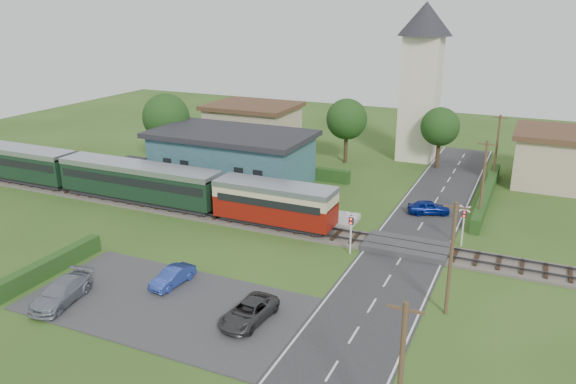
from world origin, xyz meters
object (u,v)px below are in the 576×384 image
at_px(equipment_hut, 132,172).
at_px(pedestrian_far, 162,180).
at_px(train, 112,177).
at_px(house_west, 253,125).
at_px(car_on_road, 429,207).
at_px(house_east, 559,158).
at_px(car_park_blue, 173,277).
at_px(car_park_dark, 249,312).
at_px(station_building, 232,157).
at_px(car_park_silver, 61,292).
at_px(church_tower, 422,70).
at_px(crossing_signal_far, 464,220).
at_px(crossing_signal_near, 351,227).
at_px(pedestrian_near, 275,198).

height_order(equipment_hut, pedestrian_far, equipment_hut).
bearing_deg(equipment_hut, train, -83.73).
xyz_separation_m(train, pedestrian_far, (3.04, 3.52, -0.94)).
relative_size(house_west, car_on_road, 3.04).
xyz_separation_m(house_east, car_park_blue, (-22.50, -33.82, -2.15)).
bearing_deg(house_west, car_park_dark, -62.52).
xyz_separation_m(station_building, car_park_silver, (2.67, -25.49, -1.94)).
bearing_deg(pedestrian_far, car_park_dark, -140.42).
relative_size(church_tower, car_park_dark, 4.15).
distance_m(crossing_signal_far, car_park_dark, 18.74).
distance_m(station_building, crossing_signal_near, 19.98).
relative_size(church_tower, house_west, 1.63).
bearing_deg(car_park_blue, crossing_signal_far, 47.35).
xyz_separation_m(car_park_blue, pedestrian_near, (0.13, 15.03, 0.58)).
bearing_deg(church_tower, car_park_dark, -91.33).
height_order(station_building, pedestrian_near, station_building).
height_order(car_on_road, pedestrian_near, pedestrian_near).
bearing_deg(car_park_dark, equipment_hut, 147.48).
height_order(house_east, pedestrian_far, house_east).
bearing_deg(pedestrian_far, car_park_silver, -167.82).
bearing_deg(pedestrian_far, station_building, -47.92).
bearing_deg(church_tower, house_east, -14.93).
height_order(car_on_road, car_park_blue, car_on_road).
height_order(car_park_silver, car_park_dark, car_park_silver).
relative_size(church_tower, house_east, 2.00).
relative_size(house_west, car_park_blue, 3.16).
relative_size(house_west, crossing_signal_near, 3.30).
relative_size(equipment_hut, crossing_signal_far, 0.78).
bearing_deg(church_tower, crossing_signal_far, -69.98).
xyz_separation_m(equipment_hut, crossing_signal_near, (24.40, -5.61, 0.39)).
distance_m(house_east, car_park_dark, 39.13).
height_order(crossing_signal_far, car_on_road, crossing_signal_far).
bearing_deg(church_tower, car_on_road, -74.34).
distance_m(car_on_road, car_park_silver, 30.09).
relative_size(church_tower, pedestrian_far, 11.20).
distance_m(house_east, car_on_road, 17.26).
height_order(station_building, house_west, house_west).
bearing_deg(station_building, pedestrian_near, -37.16).
bearing_deg(car_on_road, car_park_blue, 124.92).
relative_size(equipment_hut, train, 0.06).
distance_m(car_park_blue, pedestrian_near, 15.04).
distance_m(crossing_signal_far, car_park_silver, 28.23).
xyz_separation_m(car_on_road, pedestrian_near, (-12.39, -4.87, 0.57)).
height_order(car_park_blue, car_park_silver, car_park_silver).
height_order(station_building, car_on_road, station_building).
relative_size(equipment_hut, car_on_road, 0.72).
distance_m(station_building, crossing_signal_far, 24.51).
relative_size(crossing_signal_far, car_park_silver, 0.70).
bearing_deg(car_park_dark, crossing_signal_near, 83.24).
xyz_separation_m(church_tower, crossing_signal_far, (8.60, -23.61, -8.08)).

